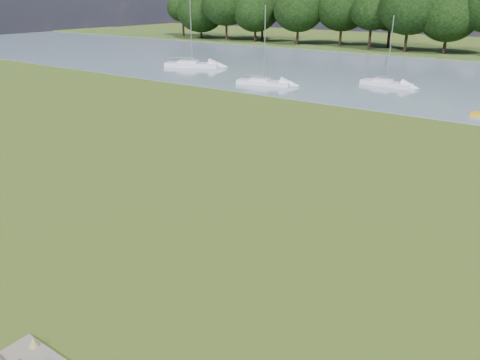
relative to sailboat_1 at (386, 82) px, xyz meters
The scene contains 5 objects.
ground 35.15m from the sailboat_1, 77.93° to the right, with size 220.00×220.00×0.00m, color olive.
river 10.60m from the sailboat_1, 46.07° to the left, with size 220.00×40.00×0.10m, color gray.
sailboat_1 is the anchor object (origin of this frame).
sailboat_4 27.25m from the sailboat_1, behind, with size 7.88×5.03×8.78m.
sailboat_5 13.69m from the sailboat_1, 147.94° to the right, with size 6.44×3.12×8.49m.
Camera 1 is at (9.70, -18.01, 9.67)m, focal length 35.00 mm.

